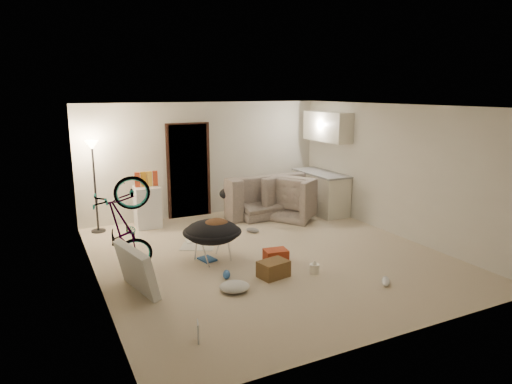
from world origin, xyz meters
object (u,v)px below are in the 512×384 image
drink_case_a (273,269)px  juicer (314,268)px  floor_lamp (93,167)px  armchair (297,202)px  kitchen_counter (320,193)px  bicycle (125,247)px  mini_fridge (147,207)px  saucer_chair (212,237)px  drink_case_b (276,256)px  tv_box (136,270)px  sofa (270,198)px

drink_case_a → juicer: 0.65m
floor_lamp → armchair: size_ratio=1.74×
kitchen_counter → bicycle: 5.03m
mini_fridge → saucer_chair: 2.44m
bicycle → drink_case_b: bicycle is taller
tv_box → drink_case_a: tv_box is taller
tv_box → juicer: 2.64m
sofa → drink_case_b: bearing=62.0°
saucer_chair → juicer: 1.73m
sofa → saucer_chair: 3.23m
kitchen_counter → armchair: size_ratio=1.44×
drink_case_a → floor_lamp: bearing=109.1°
floor_lamp → saucer_chair: floor_lamp is taller
drink_case_a → drink_case_b: (0.32, 0.51, -0.02)m
sofa → saucer_chair: (-2.28, -2.29, 0.06)m
armchair → juicer: armchair is taller
kitchen_counter → drink_case_b: (-2.47, -2.36, -0.33)m
armchair → bicycle: bicycle is taller
floor_lamp → bicycle: floor_lamp is taller
sofa → drink_case_a: size_ratio=5.37×
sofa → tv_box: 4.68m
armchair → bicycle: size_ratio=0.67×
sofa → armchair: bearing=121.1°
sofa → mini_fridge: mini_fridge is taller
sofa → tv_box: (-3.65, -2.93, -0.02)m
sofa → mini_fridge: 2.78m
sofa → armchair: (0.38, -0.58, -0.00)m
floor_lamp → mini_fridge: floor_lamp is taller
bicycle → mini_fridge: (0.87, 2.26, 0.01)m
armchair → drink_case_b: size_ratio=2.82×
drink_case_b → sofa: bearing=72.0°
floor_lamp → tv_box: floor_lamp is taller
tv_box → armchair: bearing=18.0°
kitchen_counter → drink_case_b: kitchen_counter is taller
armchair → tv_box: bearing=88.1°
juicer → kitchen_counter: bearing=54.6°
tv_box → drink_case_a: (1.94, -0.39, -0.20)m
armchair → tv_box: armchair is taller
sofa → drink_case_a: bearing=61.0°
kitchen_counter → drink_case_a: size_ratio=3.46×
saucer_chair → tv_box: bearing=-154.8°
kitchen_counter → juicer: (-2.16, -3.04, -0.35)m
drink_case_a → mini_fridge: bearing=96.4°
drink_case_b → drink_case_a: bearing=-114.0°
mini_fridge → tv_box: mini_fridge is taller
floor_lamp → drink_case_a: bearing=-59.9°
floor_lamp → kitchen_counter: 4.95m
drink_case_a → sofa: bearing=51.8°
kitchen_counter → drink_case_b: 3.43m
sofa → juicer: (-1.08, -3.49, -0.25)m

